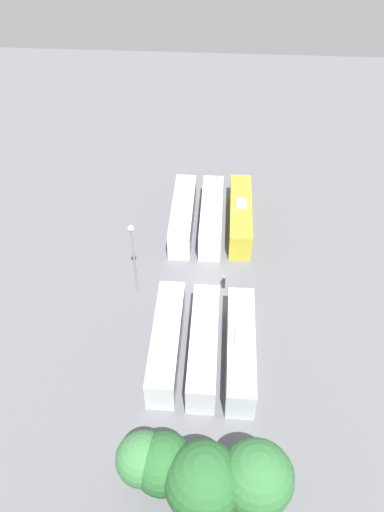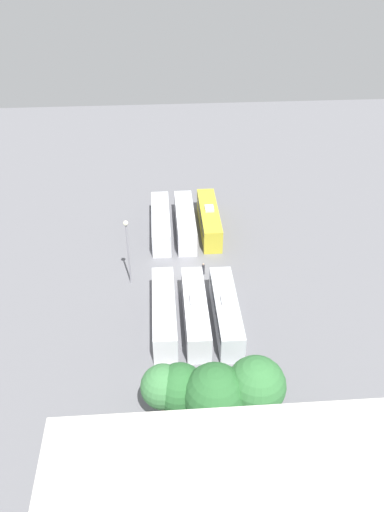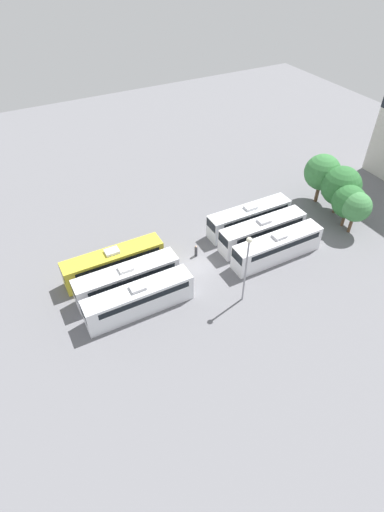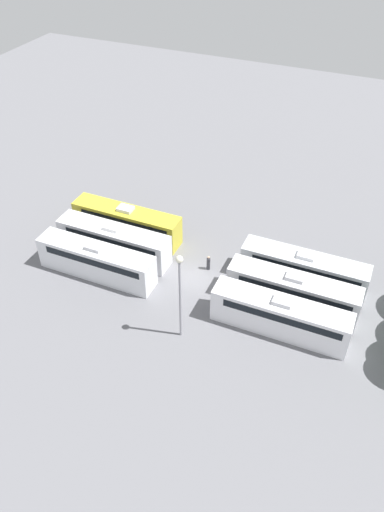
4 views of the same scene
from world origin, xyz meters
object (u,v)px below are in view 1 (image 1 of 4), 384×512
Objects in this scene: bus_5 at (167,341)px; bus_2 at (183,215)px; bus_4 at (204,345)px; bus_3 at (240,348)px; bus_0 at (240,215)px; bus_1 at (211,216)px; tree_2 at (163,464)px; tree_3 at (143,459)px; worker_person at (224,282)px; tree_0 at (257,478)px; light_pole at (133,249)px; tree_1 at (204,482)px.

bus_2 is at bearing -90.01° from bus_5.
bus_4 is (-3.36, 18.38, 0.00)m from bus_2.
bus_4 is at bearing -3.32° from bus_3.
bus_0 and bus_2 have the same top height.
bus_2 is 1.00× the size of bus_3.
tree_2 is (2.23, 30.30, 2.07)m from bus_1.
bus_2 is 19.73m from bus_3.
tree_3 is (7.00, 11.50, 2.19)m from bus_3.
bus_5 is at bearing 89.99° from bus_2.
bus_3 is 7.27× the size of worker_person.
tree_0 is (-4.15, 31.21, 3.01)m from bus_1.
bus_0 and bus_3 have the same top height.
tree_0 reaches higher than bus_4.
bus_1 is 1.00× the size of bus_3.
tree_2 is at bearing 79.33° from worker_person.
bus_0 is 19.76m from bus_5.
tree_2 reaches higher than bus_3.
bus_0 is at bearing -100.33° from tree_2.
light_pole is (10.55, -7.96, 4.06)m from bus_3.
bus_3 and bus_4 have the same top height.
bus_3 is at bearing 100.36° from worker_person.
bus_4 is (3.29, -0.19, 0.00)m from bus_3.
bus_1 is 1.00× the size of bus_5.
bus_1 is 1.00× the size of bus_2.
bus_4 reaches higher than worker_person.
bus_1 is 1.61× the size of tree_0.
tree_0 is at bearing 96.54° from worker_person.
bus_0 is 15.82m from light_pole.
bus_2 is 12.01m from light_pole.
bus_5 is at bearing -84.74° from tree_2.
tree_0 is at bearing 118.96° from light_pole.
light_pole is 20.39m from tree_2.
bus_4 is 1.68× the size of tree_1.
tree_0 is at bearing 103.51° from bus_2.
bus_0 is at bearing -100.07° from bus_4.
bus_2 is at bearing 0.52° from bus_1.
light_pole reaches higher than bus_1.
tree_0 is (-7.49, 31.18, 3.01)m from bus_2.
tree_3 reaches higher than bus_0.
tree_0 is at bearing 119.94° from bus_5.
bus_4 is 1.99× the size of tree_3.
worker_person is at bearing -104.62° from tree_3.
bus_2 is at bearing -87.90° from tree_2.
tree_0 is 7.95m from tree_3.
tree_2 is (2.89, -1.26, -0.46)m from tree_1.
bus_4 is at bearing 100.37° from bus_2.
worker_person is at bearing -100.59° from bus_4.
bus_3 is 13.64m from tree_3.
tree_3 reaches higher than bus_2.
tree_3 is (5.35, 20.51, 3.25)m from worker_person.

